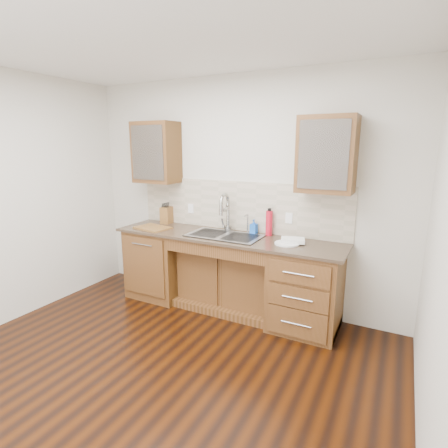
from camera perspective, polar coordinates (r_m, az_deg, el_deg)
The scene contains 25 objects.
ground at distance 3.31m, azimuth -12.31°, elevation -24.01°, with size 4.00×3.50×0.10m, color black.
ceiling at distance 2.79m, azimuth -15.42°, elevation 29.71°, with size 4.00×3.50×0.10m, color white.
wall_back at distance 4.23m, azimuth 2.51°, elevation 5.04°, with size 4.00×0.10×2.70m, color beige.
base_cabinet_left at distance 4.62m, azimuth -10.34°, elevation -6.09°, with size 0.70×0.62×0.88m, color #593014.
base_cabinet_center at distance 4.24m, azimuth 0.82°, elevation -8.91°, with size 1.20×0.44×0.70m, color #593014.
base_cabinet_right at distance 3.83m, azimuth 13.22°, elevation -10.29°, with size 0.70×0.62×0.88m, color #593014.
countertop at distance 3.98m, azimuth 0.17°, elevation -2.10°, with size 2.70×0.65×0.03m, color #84705B.
backsplash at distance 4.19m, azimuth 2.14°, elevation 2.98°, with size 2.70×0.02×0.59m, color beige.
sink at distance 3.99m, azimuth 0.07°, elevation -3.13°, with size 0.84×0.46×0.19m, color #9E9EA5.
faucet at distance 4.15m, azimuth 0.67°, elevation 1.56°, with size 0.04×0.04×0.40m, color #999993.
filter_tap at distance 4.07m, azimuth 3.87°, elevation 0.16°, with size 0.02×0.02×0.24m, color #999993.
upper_cabinet_left at distance 4.55m, azimuth -10.97°, elevation 11.38°, with size 0.55×0.34×0.75m, color #593014.
upper_cabinet_right at distance 3.65m, azimuth 16.45°, elevation 10.81°, with size 0.55×0.34×0.75m, color #593014.
outlet_left at distance 4.51m, azimuth -5.44°, elevation 2.52°, with size 0.08×0.01×0.12m, color white.
outlet_right at distance 3.97m, azimuth 10.56°, elevation 0.95°, with size 0.08×0.01×0.12m, color white.
soap_bottle at distance 4.07m, azimuth 4.88°, elevation -0.40°, with size 0.07×0.08×0.17m, color blue.
water_bottle at distance 3.99m, azimuth 7.36°, elevation 0.13°, with size 0.08×0.08×0.28m, color red.
plate at distance 3.69m, azimuth 10.25°, elevation -3.15°, with size 0.26×0.26×0.01m, color silver.
dish_towel at distance 3.73m, azimuth 11.17°, elevation -2.60°, with size 0.24×0.17×0.04m, color silver.
knife_block at distance 4.67m, azimuth -9.22°, elevation 1.49°, with size 0.12×0.19×0.22m, color brown.
cutting_board at distance 4.40m, azimuth -11.57°, elevation -0.61°, with size 0.41×0.29×0.02m, color olive.
cup_left_a at distance 4.65m, azimuth -12.45°, elevation 10.64°, with size 0.11×0.11×0.09m, color white.
cup_left_b at distance 4.50m, azimuth -9.97°, elevation 10.73°, with size 0.10×0.10×0.09m, color white.
cup_right_a at distance 3.68m, azimuth 14.16°, elevation 10.11°, with size 0.12×0.12×0.09m, color white.
cup_right_b at distance 3.64m, azimuth 17.40°, elevation 9.91°, with size 0.10×0.10×0.09m, color silver.
Camera 1 is at (1.76, -2.00, 1.92)m, focal length 28.00 mm.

